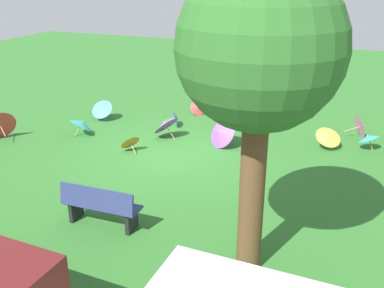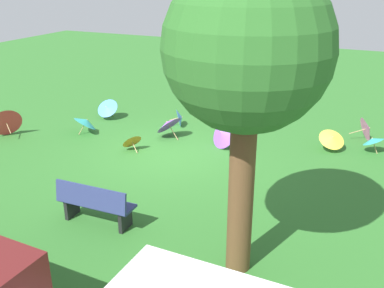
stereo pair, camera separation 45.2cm
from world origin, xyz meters
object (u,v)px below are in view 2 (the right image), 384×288
at_px(parasol_teal_0, 86,122).
at_px(parasol_red_0, 5,121).
at_px(parasol_yellow_1, 332,138).
at_px(parasol_orange_0, 131,140).
at_px(parasol_purple_3, 223,133).
at_px(parasol_purple_0, 168,124).
at_px(shade_tree, 248,53).
at_px(park_bench, 95,204).
at_px(parasol_blue_0, 180,117).
at_px(parasol_pink_0, 367,129).
at_px(parasol_red_2, 204,107).
at_px(parasol_teal_1, 373,140).
at_px(parasol_blue_1, 107,107).

xyz_separation_m(parasol_teal_0, parasol_red_0, (2.13, 1.15, 0.08)).
bearing_deg(parasol_yellow_1, parasol_teal_0, 13.31).
xyz_separation_m(parasol_orange_0, parasol_purple_3, (-2.28, -1.27, 0.15)).
bearing_deg(parasol_purple_0, shade_tree, 127.86).
relative_size(park_bench, parasol_blue_0, 2.58).
distance_m(parasol_red_0, parasol_orange_0, 4.17).
xyz_separation_m(shade_tree, parasol_blue_0, (4.08, -6.18, -3.40)).
height_order(parasol_red_0, parasol_pink_0, parasol_red_0).
height_order(parasol_red_2, parasol_teal_1, parasol_teal_1).
height_order(parasol_yellow_1, parasol_pink_0, parasol_pink_0).
relative_size(park_bench, parasol_orange_0, 2.27).
height_order(parasol_purple_0, parasol_teal_1, parasol_purple_0).
relative_size(park_bench, parasol_blue_1, 2.17).
height_order(parasol_yellow_1, parasol_red_2, parasol_yellow_1).
relative_size(parasol_red_0, parasol_orange_0, 1.53).
bearing_deg(shade_tree, parasol_orange_0, -40.30).
height_order(parasol_orange_0, parasol_blue_1, parasol_blue_1).
xyz_separation_m(parasol_orange_0, parasol_pink_0, (-6.03, -3.55, 0.08)).
bearing_deg(park_bench, shade_tree, 177.58).
xyz_separation_m(parasol_red_0, parasol_purple_3, (-6.40, -1.85, -0.04)).
bearing_deg(parasol_teal_0, shade_tree, 145.98).
height_order(parasol_orange_0, parasol_teal_1, parasol_teal_1).
bearing_deg(parasol_red_0, park_bench, 150.98).
bearing_deg(parasol_orange_0, parasol_teal_1, -157.27).
relative_size(parasol_red_2, parasol_blue_0, 1.09).
bearing_deg(shade_tree, parasol_blue_0, -56.59).
xyz_separation_m(parasol_blue_0, parasol_pink_0, (-5.65, -1.16, 0.07)).
bearing_deg(parasol_red_0, parasol_blue_1, -126.18).
distance_m(shade_tree, parasol_orange_0, 6.76).
xyz_separation_m(parasol_red_2, parasol_blue_1, (2.83, 1.80, 0.15)).
bearing_deg(parasol_pink_0, shade_tree, 77.88).
xyz_separation_m(parasol_purple_0, parasol_orange_0, (0.49, 1.33, -0.15)).
bearing_deg(park_bench, parasol_teal_1, -127.63).
xyz_separation_m(shade_tree, parasol_orange_0, (4.46, -3.78, -3.40)).
distance_m(park_bench, parasol_purple_3, 5.00).
relative_size(parasol_teal_0, parasol_yellow_1, 1.03).
height_order(shade_tree, parasol_red_0, shade_tree).
bearing_deg(parasol_red_2, parasol_purple_0, 87.08).
bearing_deg(shade_tree, parasol_pink_0, -102.12).
height_order(park_bench, parasol_red_0, parasol_red_0).
xyz_separation_m(parasol_red_0, parasol_purple_0, (-4.62, -1.91, -0.03)).
distance_m(park_bench, parasol_red_2, 7.53).
height_order(parasol_red_0, parasol_purple_3, parasol_red_0).
bearing_deg(parasol_blue_0, parasol_red_2, -99.33).
relative_size(parasol_red_2, parasol_purple_3, 0.62).
distance_m(parasol_purple_0, parasol_yellow_1, 4.80).
bearing_deg(shade_tree, parasol_yellow_1, -96.91).
xyz_separation_m(shade_tree, parasol_red_2, (3.84, -7.62, -3.43)).
xyz_separation_m(parasol_purple_0, parasol_teal_1, (-5.75, -1.29, -0.08)).
relative_size(park_bench, parasol_purple_0, 1.63).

